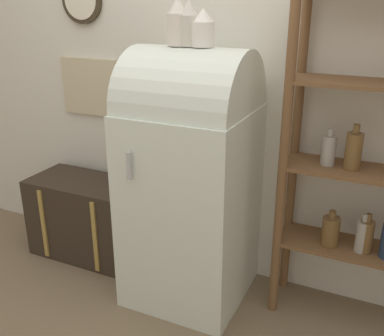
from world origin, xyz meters
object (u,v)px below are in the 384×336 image
at_px(suitcase_trunk, 88,217).
at_px(vase_center, 189,24).
at_px(vase_left, 178,23).
at_px(vase_right, 203,29).
at_px(refrigerator, 191,174).

xyz_separation_m(suitcase_trunk, vase_center, (0.81, -0.09, 1.29)).
xyz_separation_m(vase_left, vase_center, (0.06, 0.01, -0.01)).
relative_size(vase_left, vase_right, 1.31).
height_order(vase_left, vase_right, vase_left).
xyz_separation_m(vase_left, vase_right, (0.14, 0.00, -0.03)).
relative_size(suitcase_trunk, vase_left, 3.20).
bearing_deg(vase_center, vase_right, -2.60).
height_order(refrigerator, vase_left, vase_left).
xyz_separation_m(vase_center, vase_right, (0.08, -0.00, -0.02)).
height_order(vase_center, vase_right, vase_center).
bearing_deg(vase_left, suitcase_trunk, 172.91).
distance_m(suitcase_trunk, vase_center, 1.53).
bearing_deg(vase_right, vase_center, 177.40).
bearing_deg(vase_left, vase_right, 1.59).
height_order(vase_left, vase_center, vase_left).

